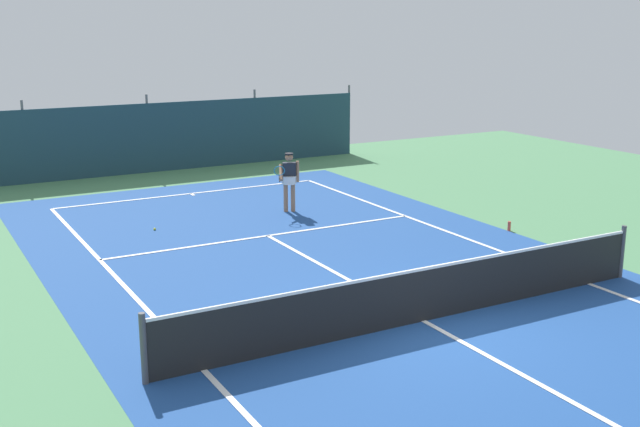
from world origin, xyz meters
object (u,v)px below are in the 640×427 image
(tennis_ball_midcourt, at_px, (446,279))
(parked_car, at_px, (183,135))
(tennis_ball_near_player, at_px, (155,229))
(tennis_net, at_px, (424,294))
(water_bottle, at_px, (509,226))
(tennis_player, at_px, (289,178))

(tennis_ball_midcourt, xyz_separation_m, parked_car, (0.39, 16.97, 0.81))
(tennis_ball_near_player, bearing_deg, tennis_net, -74.70)
(tennis_ball_midcourt, relative_size, parked_car, 0.02)
(tennis_ball_midcourt, distance_m, water_bottle, 4.44)
(tennis_ball_near_player, bearing_deg, tennis_ball_midcourt, -59.00)
(tennis_ball_near_player, xyz_separation_m, water_bottle, (7.81, -4.39, 0.09))
(tennis_player, bearing_deg, water_bottle, 155.71)
(parked_car, distance_m, water_bottle, 15.06)
(tennis_net, height_order, tennis_player, tennis_player)
(tennis_player, relative_size, water_bottle, 6.83)
(tennis_player, distance_m, water_bottle, 6.04)
(tennis_ball_near_player, xyz_separation_m, parked_car, (4.41, 10.27, 0.81))
(tennis_ball_midcourt, bearing_deg, tennis_player, 91.20)
(tennis_player, xyz_separation_m, tennis_ball_near_player, (-3.88, -0.12, -0.93))
(tennis_player, height_order, parked_car, parked_car)
(tennis_net, distance_m, parked_car, 18.68)
(tennis_ball_near_player, height_order, tennis_ball_midcourt, same)
(tennis_ball_near_player, bearing_deg, water_bottle, -29.32)
(parked_car, bearing_deg, tennis_net, -101.69)
(tennis_ball_near_player, relative_size, water_bottle, 0.28)
(parked_car, bearing_deg, tennis_ball_near_player, -118.33)
(tennis_net, distance_m, tennis_ball_near_player, 8.60)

